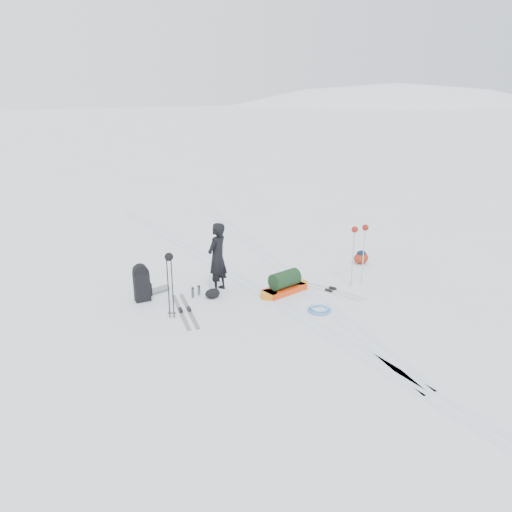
% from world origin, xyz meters
% --- Properties ---
extents(ground, '(200.00, 200.00, 0.00)m').
position_xyz_m(ground, '(0.00, 0.00, 0.00)').
color(ground, white).
rests_on(ground, ground).
extents(snow_hill_backdrop, '(359.50, 192.00, 162.45)m').
position_xyz_m(snow_hill_backdrop, '(62.69, 84.02, -69.02)').
color(snow_hill_backdrop, white).
rests_on(snow_hill_backdrop, ground).
extents(ski_tracks, '(3.38, 17.97, 0.01)m').
position_xyz_m(ski_tracks, '(0.61, 0.88, 0.00)').
color(ski_tracks, silver).
rests_on(ski_tracks, ground).
extents(skier, '(0.72, 0.65, 1.65)m').
position_xyz_m(skier, '(-0.81, 0.45, 0.82)').
color(skier, black).
rests_on(skier, ground).
extents(pulk_sled, '(1.41, 0.65, 0.52)m').
position_xyz_m(pulk_sled, '(0.51, -0.38, 0.20)').
color(pulk_sled, '#EB3C0D').
rests_on(pulk_sled, ground).
extents(expedition_rucksack, '(0.89, 0.52, 0.85)m').
position_xyz_m(expedition_rucksack, '(-2.46, 0.77, 0.39)').
color(expedition_rucksack, black).
rests_on(expedition_rucksack, ground).
extents(ski_poles_black, '(0.20, 0.17, 1.42)m').
position_xyz_m(ski_poles_black, '(-2.24, -0.40, 1.16)').
color(ski_poles_black, black).
rests_on(ski_poles_black, ground).
extents(ski_poles_silver, '(0.48, 0.16, 1.49)m').
position_xyz_m(ski_poles_silver, '(2.27, -0.83, 1.25)').
color(ski_poles_silver, '#B2B4B9').
rests_on(ski_poles_silver, ground).
extents(touring_skis_grey, '(0.58, 1.83, 0.07)m').
position_xyz_m(touring_skis_grey, '(-1.90, -0.24, 0.01)').
color(touring_skis_grey, gray).
rests_on(touring_skis_grey, ground).
extents(touring_skis_white, '(0.89, 1.73, 0.06)m').
position_xyz_m(touring_skis_white, '(1.51, -0.84, 0.01)').
color(touring_skis_white, silver).
rests_on(touring_skis_white, ground).
extents(rope_coil, '(0.64, 0.64, 0.06)m').
position_xyz_m(rope_coil, '(0.64, -1.60, 0.03)').
color(rope_coil, '#4F85C1').
rests_on(rope_coil, ground).
extents(small_daypack, '(0.51, 0.46, 0.36)m').
position_xyz_m(small_daypack, '(3.36, 0.31, 0.18)').
color(small_daypack, maroon).
rests_on(small_daypack, ground).
extents(thermos_pair, '(0.26, 0.15, 0.25)m').
position_xyz_m(thermos_pair, '(-1.39, 0.38, 0.12)').
color(thermos_pair, '#505457').
rests_on(thermos_pair, ground).
extents(stuff_sack, '(0.41, 0.35, 0.22)m').
position_xyz_m(stuff_sack, '(-1.09, 0.12, 0.11)').
color(stuff_sack, black).
rests_on(stuff_sack, ground).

